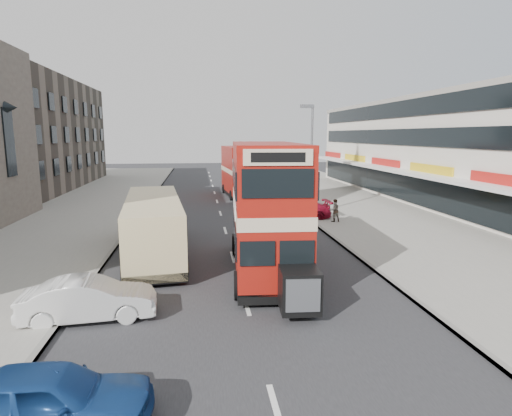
{
  "coord_description": "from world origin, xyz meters",
  "views": [
    {
      "loc": [
        -1.57,
        -12.27,
        5.99
      ],
      "look_at": [
        1.08,
        7.43,
        2.55
      ],
      "focal_mm": 29.76,
      "sensor_mm": 36.0,
      "label": 1
    }
  ],
  "objects_px": {
    "car_left_front": "(89,299)",
    "car_right_b": "(282,198)",
    "bus_second": "(238,171)",
    "cyclist": "(278,201)",
    "bus_main": "(266,208)",
    "car_right_a": "(296,210)",
    "car_left_near": "(49,399)",
    "pedestrian_near": "(334,210)",
    "street_lamp": "(311,152)",
    "coach": "(154,224)"
  },
  "relations": [
    {
      "from": "car_left_near",
      "to": "pedestrian_near",
      "type": "height_order",
      "value": "pedestrian_near"
    },
    {
      "from": "bus_main",
      "to": "car_left_near",
      "type": "height_order",
      "value": "bus_main"
    },
    {
      "from": "car_right_a",
      "to": "car_left_near",
      "type": "bearing_deg",
      "value": -26.63
    },
    {
      "from": "car_right_b",
      "to": "car_left_near",
      "type": "bearing_deg",
      "value": -15.63
    },
    {
      "from": "street_lamp",
      "to": "bus_main",
      "type": "relative_size",
      "value": 0.81
    },
    {
      "from": "car_right_a",
      "to": "car_left_front",
      "type": "bearing_deg",
      "value": -35.44
    },
    {
      "from": "bus_main",
      "to": "car_left_near",
      "type": "relative_size",
      "value": 2.41
    },
    {
      "from": "car_left_front",
      "to": "cyclist",
      "type": "xyz_separation_m",
      "value": [
        9.95,
        19.67,
        0.01
      ]
    },
    {
      "from": "car_left_near",
      "to": "pedestrian_near",
      "type": "distance_m",
      "value": 22.65
    },
    {
      "from": "car_right_b",
      "to": "cyclist",
      "type": "bearing_deg",
      "value": -15.39
    },
    {
      "from": "car_left_near",
      "to": "car_right_b",
      "type": "xyz_separation_m",
      "value": [
        10.07,
        26.82,
        -0.07
      ]
    },
    {
      "from": "car_left_front",
      "to": "pedestrian_near",
      "type": "bearing_deg",
      "value": -47.84
    },
    {
      "from": "street_lamp",
      "to": "car_right_a",
      "type": "height_order",
      "value": "street_lamp"
    },
    {
      "from": "car_right_b",
      "to": "bus_main",
      "type": "bearing_deg",
      "value": -8.37
    },
    {
      "from": "pedestrian_near",
      "to": "car_right_b",
      "type": "bearing_deg",
      "value": -81.49
    },
    {
      "from": "car_right_a",
      "to": "pedestrian_near",
      "type": "xyz_separation_m",
      "value": [
        2.29,
        -1.54,
        0.22
      ]
    },
    {
      "from": "car_right_b",
      "to": "cyclist",
      "type": "height_order",
      "value": "cyclist"
    },
    {
      "from": "bus_second",
      "to": "pedestrian_near",
      "type": "relative_size",
      "value": 5.48
    },
    {
      "from": "coach",
      "to": "pedestrian_near",
      "type": "relative_size",
      "value": 6.62
    },
    {
      "from": "car_right_b",
      "to": "pedestrian_near",
      "type": "bearing_deg",
      "value": 20.37
    },
    {
      "from": "bus_main",
      "to": "car_right_a",
      "type": "bearing_deg",
      "value": -105.71
    },
    {
      "from": "street_lamp",
      "to": "bus_main",
      "type": "bearing_deg",
      "value": -112.87
    },
    {
      "from": "bus_main",
      "to": "pedestrian_near",
      "type": "xyz_separation_m",
      "value": [
        6.22,
        9.52,
        -1.94
      ]
    },
    {
      "from": "car_left_near",
      "to": "cyclist",
      "type": "bearing_deg",
      "value": -19.8
    },
    {
      "from": "car_left_front",
      "to": "car_right_b",
      "type": "relative_size",
      "value": 0.93
    },
    {
      "from": "bus_main",
      "to": "cyclist",
      "type": "xyz_separation_m",
      "value": [
        3.45,
        15.54,
        -2.16
      ]
    },
    {
      "from": "pedestrian_near",
      "to": "car_left_near",
      "type": "bearing_deg",
      "value": 50.51
    },
    {
      "from": "car_left_front",
      "to": "car_right_b",
      "type": "height_order",
      "value": "car_left_front"
    },
    {
      "from": "coach",
      "to": "cyclist",
      "type": "relative_size",
      "value": 4.92
    },
    {
      "from": "pedestrian_near",
      "to": "cyclist",
      "type": "distance_m",
      "value": 6.63
    },
    {
      "from": "bus_second",
      "to": "car_right_a",
      "type": "distance_m",
      "value": 13.04
    },
    {
      "from": "street_lamp",
      "to": "bus_main",
      "type": "distance_m",
      "value": 13.61
    },
    {
      "from": "car_right_a",
      "to": "bus_second",
      "type": "bearing_deg",
      "value": -167.83
    },
    {
      "from": "street_lamp",
      "to": "pedestrian_near",
      "type": "xyz_separation_m",
      "value": [
        0.98,
        -2.89,
        -3.85
      ]
    },
    {
      "from": "bus_second",
      "to": "pedestrian_near",
      "type": "xyz_separation_m",
      "value": [
        5.24,
        -14.13,
        -1.54
      ]
    },
    {
      "from": "cyclist",
      "to": "bus_second",
      "type": "bearing_deg",
      "value": 110.18
    },
    {
      "from": "car_left_near",
      "to": "car_left_front",
      "type": "relative_size",
      "value": 0.98
    },
    {
      "from": "coach",
      "to": "pedestrian_near",
      "type": "distance_m",
      "value": 12.95
    },
    {
      "from": "coach",
      "to": "cyclist",
      "type": "height_order",
      "value": "coach"
    },
    {
      "from": "bus_main",
      "to": "car_right_b",
      "type": "height_order",
      "value": "bus_main"
    },
    {
      "from": "bus_second",
      "to": "car_right_a",
      "type": "bearing_deg",
      "value": 98.72
    },
    {
      "from": "car_right_b",
      "to": "car_left_front",
      "type": "bearing_deg",
      "value": -21.4
    },
    {
      "from": "bus_second",
      "to": "car_right_a",
      "type": "height_order",
      "value": "bus_second"
    },
    {
      "from": "bus_second",
      "to": "coach",
      "type": "bearing_deg",
      "value": 68.71
    },
    {
      "from": "bus_second",
      "to": "cyclist",
      "type": "relative_size",
      "value": 4.08
    },
    {
      "from": "bus_second",
      "to": "coach",
      "type": "relative_size",
      "value": 0.83
    },
    {
      "from": "coach",
      "to": "cyclist",
      "type": "bearing_deg",
      "value": 48.75
    },
    {
      "from": "bus_second",
      "to": "cyclist",
      "type": "height_order",
      "value": "bus_second"
    },
    {
      "from": "car_left_front",
      "to": "bus_main",
      "type": "bearing_deg",
      "value": -62.44
    },
    {
      "from": "street_lamp",
      "to": "car_left_near",
      "type": "xyz_separation_m",
      "value": [
        -11.22,
        -21.98,
        -4.07
      ]
    }
  ]
}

